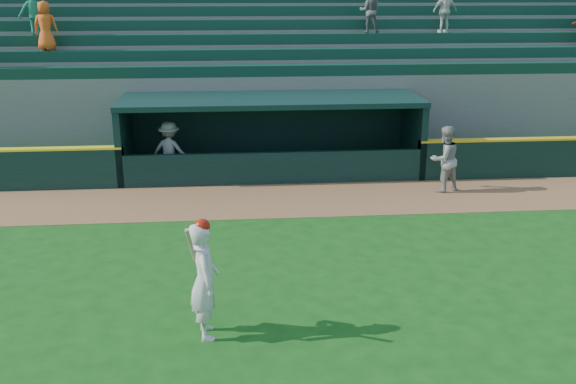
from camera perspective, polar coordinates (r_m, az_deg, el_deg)
name	(u,v)px	position (r m, az deg, el deg)	size (l,w,h in m)	color
ground	(295,274)	(13.59, 0.59, -7.29)	(120.00, 120.00, 0.00)	#144A12
warning_track	(278,200)	(18.13, -0.90, -0.72)	(40.00, 3.00, 0.01)	brown
dugout_player_front	(444,159)	(19.23, 13.73, 2.86)	(0.95, 0.74, 1.95)	gray
dugout_player_inside	(170,151)	(20.21, -10.45, 3.62)	(1.18, 0.68, 1.83)	gray
dugout	(271,130)	(20.77, -1.53, 5.54)	(9.40, 2.80, 2.46)	#62625D
stands	(263,78)	(25.08, -2.20, 10.05)	(34.50, 6.25, 7.62)	slate
batter_at_plate	(204,279)	(11.00, -7.46, -7.66)	(0.62, 0.90, 2.15)	silver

